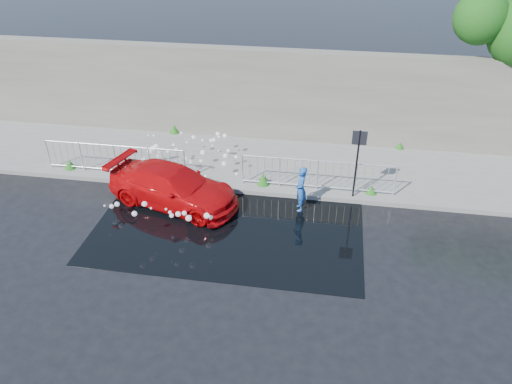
# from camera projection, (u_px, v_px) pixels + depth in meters

# --- Properties ---
(ground) EXTENTS (90.00, 90.00, 0.00)m
(ground) POSITION_uv_depth(u_px,v_px,m) (205.00, 245.00, 14.33)
(ground) COLOR black
(ground) RESTS_ON ground
(pavement) EXTENTS (30.00, 4.00, 0.15)m
(pavement) POSITION_uv_depth(u_px,v_px,m) (238.00, 161.00, 18.49)
(pavement) COLOR slate
(pavement) RESTS_ON ground
(curb) EXTENTS (30.00, 0.25, 0.16)m
(curb) POSITION_uv_depth(u_px,v_px,m) (226.00, 189.00, 16.81)
(curb) COLOR slate
(curb) RESTS_ON ground
(retaining_wall) EXTENTS (30.00, 0.60, 3.50)m
(retaining_wall) POSITION_uv_depth(u_px,v_px,m) (247.00, 93.00, 19.37)
(retaining_wall) COLOR #5C564E
(retaining_wall) RESTS_ON pavement
(puddle) EXTENTS (8.00, 5.00, 0.01)m
(puddle) POSITION_uv_depth(u_px,v_px,m) (229.00, 226.00, 15.10)
(puddle) COLOR black
(puddle) RESTS_ON ground
(sign_post) EXTENTS (0.45, 0.06, 2.50)m
(sign_post) POSITION_uv_depth(u_px,v_px,m) (358.00, 153.00, 15.46)
(sign_post) COLOR black
(sign_post) RESTS_ON ground
(railing_left) EXTENTS (5.05, 0.05, 1.10)m
(railing_left) POSITION_uv_depth(u_px,v_px,m) (115.00, 158.00, 17.29)
(railing_left) COLOR silver
(railing_left) RESTS_ON pavement
(railing_right) EXTENTS (5.05, 0.05, 1.10)m
(railing_right) POSITION_uv_depth(u_px,v_px,m) (317.00, 174.00, 16.35)
(railing_right) COLOR silver
(railing_right) RESTS_ON pavement
(weeds) EXTENTS (12.17, 3.93, 0.43)m
(weeds) POSITION_uv_depth(u_px,v_px,m) (224.00, 162.00, 17.94)
(weeds) COLOR #225316
(weeds) RESTS_ON pavement
(water_spray) EXTENTS (3.61, 5.58, 0.98)m
(water_spray) POSITION_uv_depth(u_px,v_px,m) (180.00, 170.00, 16.67)
(water_spray) COLOR white
(water_spray) RESTS_ON ground
(red_car) EXTENTS (4.65, 2.90, 1.26)m
(red_car) POSITION_uv_depth(u_px,v_px,m) (173.00, 187.00, 15.88)
(red_car) COLOR #C1070A
(red_car) RESTS_ON ground
(person) EXTENTS (0.45, 0.60, 1.50)m
(person) POSITION_uv_depth(u_px,v_px,m) (301.00, 189.00, 15.52)
(person) COLOR #2052A3
(person) RESTS_ON ground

